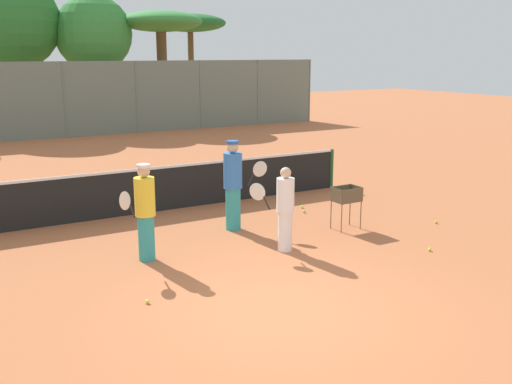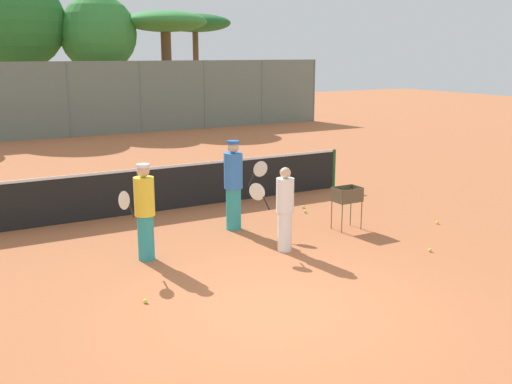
% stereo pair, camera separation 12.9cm
% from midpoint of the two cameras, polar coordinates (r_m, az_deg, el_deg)
% --- Properties ---
extents(ground_plane, '(80.00, 80.00, 0.00)m').
position_cam_midpoint_polar(ground_plane, '(8.83, 1.92, -11.27)').
color(ground_plane, '#B7663D').
extents(tennis_net, '(11.27, 0.10, 1.07)m').
position_cam_midpoint_polar(tennis_net, '(14.00, -11.58, 0.13)').
color(tennis_net, '#26592D').
rests_on(tennis_net, ground_plane).
extents(back_fence, '(29.23, 0.08, 3.28)m').
position_cam_midpoint_polar(back_fence, '(27.20, -21.27, 8.04)').
color(back_fence, slate).
rests_on(back_fence, ground_plane).
extents(tree_0, '(4.09, 4.09, 5.80)m').
position_cam_midpoint_polar(tree_0, '(35.77, -6.39, 15.58)').
color(tree_0, brown).
rests_on(tree_0, ground_plane).
extents(tree_2, '(4.10, 4.10, 5.65)m').
position_cam_midpoint_polar(tree_2, '(30.93, -9.18, 15.43)').
color(tree_2, brown).
rests_on(tree_2, ground_plane).
extents(tree_3, '(4.37, 4.37, 7.20)m').
position_cam_midpoint_polar(tree_3, '(30.56, -22.40, 14.72)').
color(tree_3, brown).
rests_on(tree_3, ground_plane).
extents(tree_5, '(3.65, 3.65, 6.34)m').
position_cam_midpoint_polar(tree_5, '(30.51, -15.34, 14.29)').
color(tree_5, brown).
rests_on(tree_5, ground_plane).
extents(player_white_outfit, '(0.87, 0.58, 1.89)m').
position_cam_midpoint_polar(player_white_outfit, '(12.46, -2.48, 0.76)').
color(player_white_outfit, teal).
rests_on(player_white_outfit, ground_plane).
extents(player_red_cap, '(0.81, 0.60, 1.76)m').
position_cam_midpoint_polar(player_red_cap, '(10.78, -10.87, -1.81)').
color(player_red_cap, teal).
rests_on(player_red_cap, ground_plane).
extents(player_yellow_shirt, '(0.79, 0.54, 1.60)m').
position_cam_midpoint_polar(player_yellow_shirt, '(11.14, 2.41, -1.55)').
color(player_yellow_shirt, white).
rests_on(player_yellow_shirt, ground_plane).
extents(ball_cart, '(0.56, 0.41, 0.91)m').
position_cam_midpoint_polar(ball_cart, '(12.69, 8.40, -0.53)').
color(ball_cart, brown).
rests_on(ball_cart, ground_plane).
extents(tennis_ball_2, '(0.07, 0.07, 0.07)m').
position_cam_midpoint_polar(tennis_ball_2, '(11.76, 15.91, -5.29)').
color(tennis_ball_2, '#D1E54C').
rests_on(tennis_ball_2, ground_plane).
extents(tennis_ball_3, '(0.07, 0.07, 0.07)m').
position_cam_midpoint_polar(tennis_ball_3, '(13.66, 16.51, -2.76)').
color(tennis_ball_3, '#D1E54C').
rests_on(tennis_ball_3, ground_plane).
extents(tennis_ball_4, '(0.07, 0.07, 0.07)m').
position_cam_midpoint_polar(tennis_ball_4, '(14.00, 4.34, -1.86)').
color(tennis_ball_4, '#D1E54C').
rests_on(tennis_ball_4, ground_plane).
extents(tennis_ball_5, '(0.07, 0.07, 0.07)m').
position_cam_midpoint_polar(tennis_ball_5, '(9.21, -10.71, -10.22)').
color(tennis_ball_5, '#D1E54C').
rests_on(tennis_ball_5, ground_plane).
extents(tennis_ball_6, '(0.07, 0.07, 0.07)m').
position_cam_midpoint_polar(tennis_ball_6, '(14.40, 4.16, -1.42)').
color(tennis_ball_6, '#D1E54C').
rests_on(tennis_ball_6, ground_plane).
extents(tennis_ball_7, '(0.07, 0.07, 0.07)m').
position_cam_midpoint_polar(tennis_ball_7, '(11.27, -11.31, -5.82)').
color(tennis_ball_7, '#D1E54C').
rests_on(tennis_ball_7, ground_plane).
extents(tennis_ball_8, '(0.07, 0.07, 0.07)m').
position_cam_midpoint_polar(tennis_ball_8, '(16.16, 7.08, 0.13)').
color(tennis_ball_8, '#D1E54C').
rests_on(tennis_ball_8, ground_plane).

